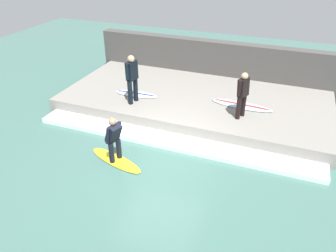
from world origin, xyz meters
TOP-DOWN VIEW (x-y plane):
  - ground_plane at (0.00, 0.00)m, footprint 28.00×28.00m
  - concrete_ledge at (3.41, 0.00)m, footprint 4.40×9.54m
  - back_wall at (5.86, 0.00)m, footprint 0.50×10.02m
  - wave_foam_crest at (0.83, 0.00)m, footprint 0.76×9.06m
  - surfboard_riding at (-0.58, 1.10)m, footprint 1.01×1.92m
  - surfer_riding at (-0.58, 1.10)m, footprint 0.49×0.48m
  - surfer_waiting_near at (2.13, 1.86)m, footprint 0.56×0.32m
  - surfboard_waiting_near at (2.71, 2.03)m, footprint 0.58×1.64m
  - surfer_waiting_far at (2.39, -1.82)m, footprint 0.49×0.37m
  - surfboard_waiting_far at (3.19, -1.74)m, footprint 0.72×2.13m

SIDE VIEW (x-z plane):
  - ground_plane at x=0.00m, z-range 0.00..0.00m
  - surfboard_riding at x=-0.58m, z-range 0.00..0.06m
  - wave_foam_crest at x=0.83m, z-range 0.00..0.15m
  - concrete_ledge at x=3.41m, z-range 0.00..0.49m
  - surfboard_waiting_far at x=3.19m, z-range 0.48..0.55m
  - surfboard_waiting_near at x=2.71m, z-range 0.48..0.55m
  - surfer_riding at x=-0.58m, z-range 0.13..1.47m
  - back_wall at x=5.86m, z-range 0.00..1.85m
  - surfer_waiting_far at x=2.39m, z-range 0.58..2.10m
  - surfer_waiting_near at x=2.13m, z-range 0.59..2.28m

